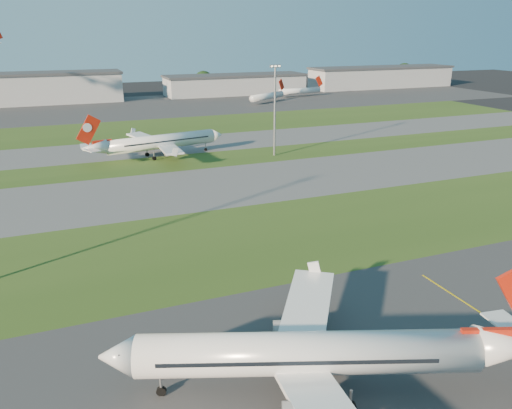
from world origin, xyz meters
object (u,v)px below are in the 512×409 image
airliner_taxiing (161,142)px  light_mast_centre (275,105)px  mini_jet_near (267,96)px  mini_jet_far (300,91)px  airliner_parked (311,354)px

airliner_taxiing → light_mast_centre: (31.09, -10.48, 10.45)m
mini_jet_near → light_mast_centre: bearing=-143.8°
airliner_taxiing → light_mast_centre: 34.43m
mini_jet_near → mini_jet_far: (26.05, 15.23, 0.00)m
airliner_taxiing → light_mast_centre: bearing=150.9°
airliner_taxiing → mini_jet_far: airliner_taxiing is taller
airliner_parked → airliner_taxiing: size_ratio=1.01×
mini_jet_far → mini_jet_near: bearing=-156.1°
mini_jet_far → airliner_taxiing: bearing=-138.4°
mini_jet_near → airliner_taxiing: bearing=-159.5°
mini_jet_far → light_mast_centre: (-69.00, -121.95, 11.53)m
airliner_taxiing → mini_jet_near: bearing=-138.0°
airliner_parked → light_mast_centre: size_ratio=1.54×
mini_jet_near → light_mast_centre: light_mast_centre is taller
mini_jet_far → light_mast_centre: bearing=-125.9°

